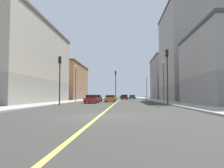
{
  "coord_description": "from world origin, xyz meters",
  "views": [
    {
      "loc": [
        1.52,
        -12.42,
        1.24
      ],
      "look_at": [
        -0.95,
        27.59,
        3.38
      ],
      "focal_mm": 33.67,
      "sensor_mm": 36.0,
      "label": 1
    }
  ],
  "objects_px": {
    "traffic_light_left_near": "(167,70)",
    "street_lamp_left_near": "(164,77)",
    "car_black": "(123,97)",
    "building_left_mid": "(187,55)",
    "street_lamp_right_near": "(76,79)",
    "car_orange": "(110,98)",
    "building_right_corner": "(21,63)",
    "street_lamp_left_far": "(147,85)",
    "car_blue": "(96,98)",
    "car_maroon": "(125,97)",
    "building_right_midblock": "(65,82)",
    "traffic_light_right_near": "(60,74)",
    "car_teal": "(132,97)",
    "car_yellow": "(111,97)",
    "traffic_light_median_far": "(116,82)",
    "car_red": "(92,99)",
    "building_left_far": "(168,78)"
  },
  "relations": [
    {
      "from": "traffic_light_left_near",
      "to": "street_lamp_left_far",
      "type": "height_order",
      "value": "traffic_light_left_near"
    },
    {
      "from": "street_lamp_left_near",
      "to": "car_orange",
      "type": "xyz_separation_m",
      "value": [
        -8.96,
        5.41,
        -3.53
      ]
    },
    {
      "from": "building_left_mid",
      "to": "car_black",
      "type": "bearing_deg",
      "value": 116.41
    },
    {
      "from": "car_black",
      "to": "car_maroon",
      "type": "height_order",
      "value": "car_maroon"
    },
    {
      "from": "building_left_mid",
      "to": "building_right_corner",
      "type": "xyz_separation_m",
      "value": [
        -30.39,
        -14.43,
        -3.72
      ]
    },
    {
      "from": "building_right_corner",
      "to": "building_left_far",
      "type": "bearing_deg",
      "value": 48.42
    },
    {
      "from": "traffic_light_median_far",
      "to": "car_orange",
      "type": "distance_m",
      "value": 8.88
    },
    {
      "from": "building_right_corner",
      "to": "traffic_light_right_near",
      "type": "xyz_separation_m",
      "value": [
        8.45,
        -6.5,
        -2.43
      ]
    },
    {
      "from": "car_orange",
      "to": "traffic_light_left_near",
      "type": "bearing_deg",
      "value": -59.32
    },
    {
      "from": "car_black",
      "to": "street_lamp_right_near",
      "type": "bearing_deg",
      "value": -103.13
    },
    {
      "from": "building_left_far",
      "to": "traffic_light_left_near",
      "type": "distance_m",
      "value": 41.68
    },
    {
      "from": "building_right_corner",
      "to": "street_lamp_left_far",
      "type": "height_order",
      "value": "building_right_corner"
    },
    {
      "from": "car_blue",
      "to": "car_maroon",
      "type": "distance_m",
      "value": 20.12
    },
    {
      "from": "car_teal",
      "to": "car_black",
      "type": "bearing_deg",
      "value": 112.81
    },
    {
      "from": "building_left_far",
      "to": "building_right_corner",
      "type": "xyz_separation_m",
      "value": [
        -30.39,
        -34.25,
        -0.14
      ]
    },
    {
      "from": "traffic_light_right_near",
      "to": "street_lamp_right_near",
      "type": "bearing_deg",
      "value": 94.39
    },
    {
      "from": "traffic_light_right_near",
      "to": "car_yellow",
      "type": "distance_m",
      "value": 54.18
    },
    {
      "from": "car_maroon",
      "to": "car_teal",
      "type": "bearing_deg",
      "value": 76.11
    },
    {
      "from": "building_right_corner",
      "to": "car_yellow",
      "type": "relative_size",
      "value": 5.5
    },
    {
      "from": "building_left_mid",
      "to": "street_lamp_right_near",
      "type": "distance_m",
      "value": 25.01
    },
    {
      "from": "car_yellow",
      "to": "car_black",
      "type": "height_order",
      "value": "car_black"
    },
    {
      "from": "building_right_midblock",
      "to": "car_blue",
      "type": "height_order",
      "value": "building_right_midblock"
    },
    {
      "from": "street_lamp_left_far",
      "to": "car_yellow",
      "type": "distance_m",
      "value": 22.87
    },
    {
      "from": "building_left_far",
      "to": "building_right_midblock",
      "type": "height_order",
      "value": "building_left_far"
    },
    {
      "from": "street_lamp_right_near",
      "to": "car_blue",
      "type": "xyz_separation_m",
      "value": [
        3.84,
        0.54,
        -3.62
      ]
    },
    {
      "from": "street_lamp_right_near",
      "to": "car_maroon",
      "type": "xyz_separation_m",
      "value": [
        9.15,
        19.95,
        -3.6
      ]
    },
    {
      "from": "car_red",
      "to": "car_teal",
      "type": "height_order",
      "value": "car_teal"
    },
    {
      "from": "traffic_light_median_far",
      "to": "car_orange",
      "type": "bearing_deg",
      "value": -94.6
    },
    {
      "from": "traffic_light_left_near",
      "to": "street_lamp_left_near",
      "type": "relative_size",
      "value": 1.04
    },
    {
      "from": "car_maroon",
      "to": "street_lamp_right_near",
      "type": "bearing_deg",
      "value": -114.64
    },
    {
      "from": "building_left_mid",
      "to": "street_lamp_left_far",
      "type": "relative_size",
      "value": 3.1
    },
    {
      "from": "traffic_light_median_far",
      "to": "car_blue",
      "type": "distance_m",
      "value": 9.48
    },
    {
      "from": "building_right_midblock",
      "to": "building_left_mid",
      "type": "bearing_deg",
      "value": -19.4
    },
    {
      "from": "building_left_far",
      "to": "street_lamp_left_near",
      "type": "relative_size",
      "value": 2.59
    },
    {
      "from": "traffic_light_right_near",
      "to": "street_lamp_right_near",
      "type": "height_order",
      "value": "street_lamp_right_near"
    },
    {
      "from": "building_right_corner",
      "to": "building_right_midblock",
      "type": "distance_m",
      "value": 25.18
    },
    {
      "from": "car_teal",
      "to": "building_left_mid",
      "type": "bearing_deg",
      "value": -62.46
    },
    {
      "from": "car_orange",
      "to": "building_left_mid",
      "type": "bearing_deg",
      "value": 24.64
    },
    {
      "from": "street_lamp_right_near",
      "to": "car_black",
      "type": "relative_size",
      "value": 1.52
    },
    {
      "from": "car_maroon",
      "to": "car_red",
      "type": "relative_size",
      "value": 0.84
    },
    {
      "from": "car_yellow",
      "to": "car_red",
      "type": "distance_m",
      "value": 47.12
    },
    {
      "from": "street_lamp_left_near",
      "to": "car_maroon",
      "type": "height_order",
      "value": "street_lamp_left_near"
    },
    {
      "from": "traffic_light_left_near",
      "to": "car_black",
      "type": "xyz_separation_m",
      "value": [
        -5.82,
        49.74,
        -3.75
      ]
    },
    {
      "from": "building_right_midblock",
      "to": "car_orange",
      "type": "bearing_deg",
      "value": -52.57
    },
    {
      "from": "car_yellow",
      "to": "car_teal",
      "type": "bearing_deg",
      "value": -55.41
    },
    {
      "from": "building_left_mid",
      "to": "car_teal",
      "type": "height_order",
      "value": "building_left_mid"
    },
    {
      "from": "street_lamp_left_near",
      "to": "car_black",
      "type": "height_order",
      "value": "street_lamp_left_near"
    },
    {
      "from": "building_right_midblock",
      "to": "traffic_light_left_near",
      "type": "height_order",
      "value": "building_right_midblock"
    },
    {
      "from": "building_right_midblock",
      "to": "traffic_light_left_near",
      "type": "bearing_deg",
      "value": -55.3
    },
    {
      "from": "street_lamp_right_near",
      "to": "car_blue",
      "type": "bearing_deg",
      "value": 8.08
    }
  ]
}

